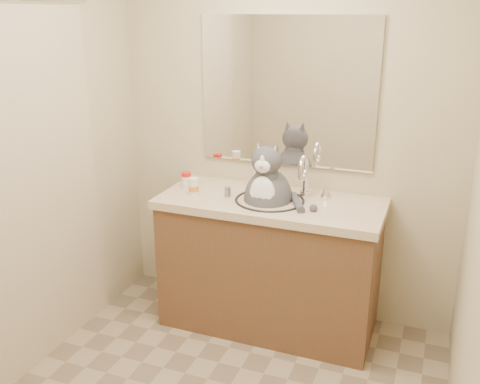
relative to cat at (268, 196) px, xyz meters
name	(u,v)px	position (x,y,z in m)	size (l,w,h in m)	color
room	(201,193)	(0.01, -0.95, 0.32)	(2.22, 2.52, 2.42)	gray
vanity	(270,261)	(0.01, 0.02, -0.43)	(1.34, 0.59, 1.12)	brown
mirror	(286,92)	(0.01, 0.29, 0.57)	(1.10, 0.02, 0.90)	white
shower_curtain	(23,194)	(-1.04, -0.85, 0.15)	(0.02, 1.30, 1.93)	#C4AF94
cat	(268,196)	(0.00, 0.00, 0.00)	(0.41, 0.33, 0.58)	#4E4D53
pill_bottle_redcap	(186,180)	(-0.55, 0.03, 0.03)	(0.07, 0.07, 0.10)	white
pill_bottle_orange	(194,187)	(-0.45, -0.07, 0.02)	(0.08, 0.08, 0.11)	white
grey_canister	(228,192)	(-0.25, -0.03, 0.00)	(0.04, 0.04, 0.06)	gray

